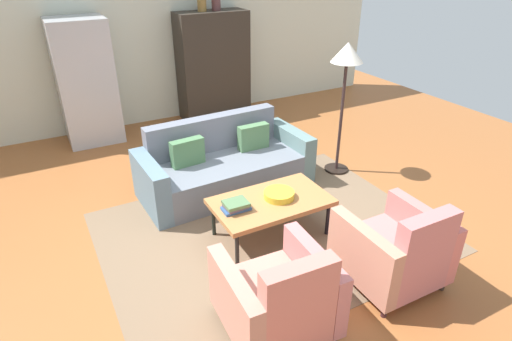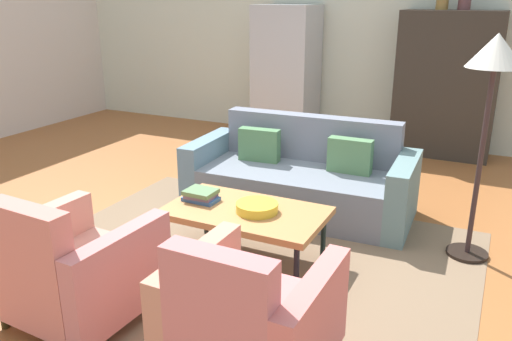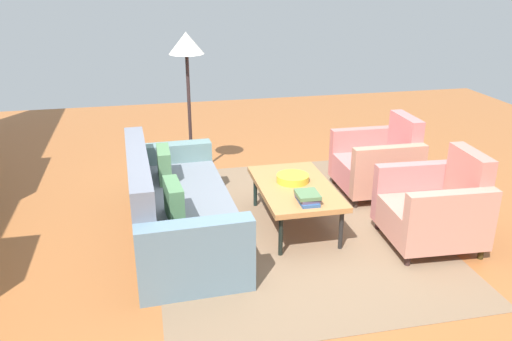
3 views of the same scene
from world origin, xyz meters
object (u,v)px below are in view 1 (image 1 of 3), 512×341
object	(u,v)px
armchair_left	(279,300)
coffee_table	(271,203)
vase_tall	(202,4)
cabinet	(213,66)
vase_round	(216,3)
refrigerator	(86,82)
armchair_right	(396,253)
couch	(223,166)
book_stack	(236,206)
fruit_bowl	(279,195)
floor_lamp	(346,65)

from	to	relation	value
armchair_left	coffee_table	bearing A→B (deg)	65.57
armchair_left	vase_tall	xyz separation A→B (m)	(1.40, 4.80, 1.57)
cabinet	vase_round	bearing A→B (deg)	-2.71
armchair_left	refrigerator	size ratio (longest dim) A/B	0.48
armchair_right	vase_tall	world-z (taller)	vase_tall
couch	vase_tall	world-z (taller)	vase_tall
couch	armchair_right	xyz separation A→B (m)	(0.60, -2.35, 0.06)
book_stack	cabinet	xyz separation A→B (m)	(1.35, 3.64, 0.42)
coffee_table	vase_round	world-z (taller)	vase_round
couch	refrigerator	distance (m)	2.70
book_stack	armchair_left	bearing A→B (deg)	-100.04
vase_tall	vase_round	size ratio (longest dim) A/B	0.98
cabinet	vase_tall	world-z (taller)	vase_tall
book_stack	cabinet	bearing A→B (deg)	69.67
book_stack	vase_tall	distance (m)	4.09
vase_tall	book_stack	bearing A→B (deg)	-108.25
armchair_left	cabinet	xyz separation A→B (m)	(1.55, 4.81, 0.56)
coffee_table	cabinet	bearing A→B (deg)	75.35
fruit_bowl	vase_round	size ratio (longest dim) A/B	1.41
refrigerator	fruit_bowl	bearing A→B (deg)	-70.36
vase_tall	refrigerator	xyz separation A→B (m)	(-1.97, -0.10, -0.98)
armchair_left	armchair_right	bearing A→B (deg)	2.92
cabinet	coffee_table	bearing A→B (deg)	-104.65
armchair_left	floor_lamp	size ratio (longest dim) A/B	0.51
refrigerator	floor_lamp	size ratio (longest dim) A/B	1.08
armchair_right	fruit_bowl	xyz separation A→B (m)	(-0.50, 1.17, 0.12)
fruit_bowl	armchair_right	bearing A→B (deg)	-66.63
fruit_bowl	cabinet	world-z (taller)	cabinet
armchair_right	fruit_bowl	distance (m)	1.28
fruit_bowl	cabinet	distance (m)	3.77
vase_round	refrigerator	distance (m)	2.43
coffee_table	fruit_bowl	bearing A→B (deg)	0.00
fruit_bowl	cabinet	bearing A→B (deg)	76.76
vase_round	refrigerator	bearing A→B (deg)	-177.42
couch	floor_lamp	world-z (taller)	floor_lamp
couch	fruit_bowl	bearing A→B (deg)	92.49
coffee_table	armchair_left	size ratio (longest dim) A/B	1.36
armchair_left	floor_lamp	distance (m)	3.15
armchair_right	couch	bearing A→B (deg)	105.15
armchair_left	refrigerator	distance (m)	4.77
fruit_bowl	floor_lamp	world-z (taller)	floor_lamp
floor_lamp	vase_tall	bearing A→B (deg)	104.92
coffee_table	armchair_left	world-z (taller)	armchair_left
couch	book_stack	bearing A→B (deg)	69.37
armchair_right	vase_tall	distance (m)	5.06
couch	vase_round	distance (m)	3.12
armchair_left	book_stack	bearing A→B (deg)	82.88
armchair_left	vase_round	bearing A→B (deg)	73.91
couch	armchair_left	world-z (taller)	armchair_left
couch	fruit_bowl	world-z (taller)	couch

